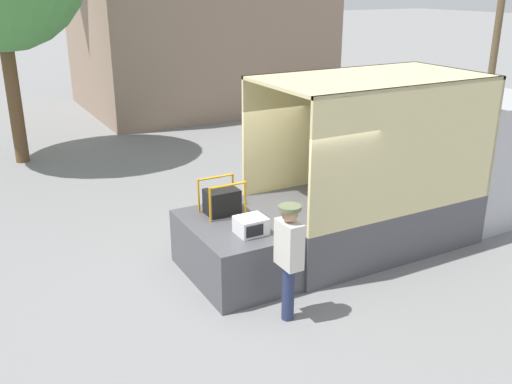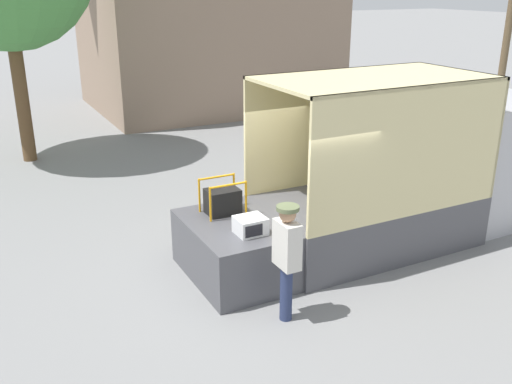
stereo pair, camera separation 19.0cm
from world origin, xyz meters
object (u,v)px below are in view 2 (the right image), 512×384
(microwave, at_px, (250,225))
(portable_generator, at_px, (224,201))
(box_truck, at_px, (436,178))
(worker_person, at_px, (287,251))

(microwave, distance_m, portable_generator, 0.97)
(box_truck, distance_m, portable_generator, 4.35)
(worker_person, bearing_deg, box_truck, 19.92)
(box_truck, distance_m, worker_person, 4.55)
(box_truck, xyz_separation_m, worker_person, (-4.27, -1.55, 0.06))
(box_truck, xyz_separation_m, portable_generator, (-4.33, 0.47, 0.13))
(portable_generator, distance_m, worker_person, 2.02)
(box_truck, bearing_deg, portable_generator, 173.77)
(box_truck, bearing_deg, worker_person, -160.08)
(microwave, bearing_deg, worker_person, -88.03)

